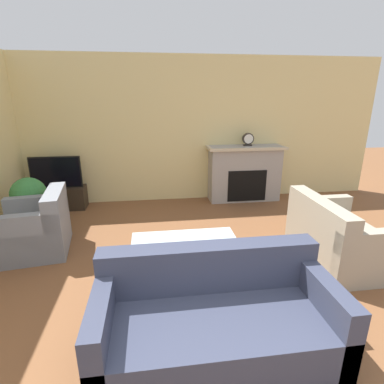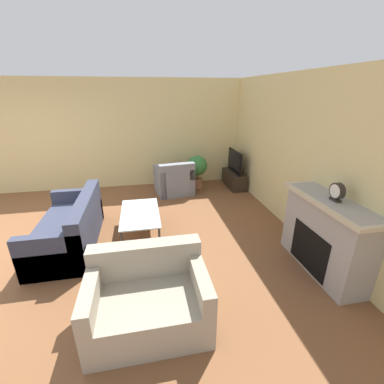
% 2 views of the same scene
% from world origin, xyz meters
% --- Properties ---
extents(wall_back, '(8.30, 0.06, 2.70)m').
position_xyz_m(wall_back, '(0.00, 4.89, 1.35)').
color(wall_back, beige).
rests_on(wall_back, ground_plane).
extents(fireplace, '(1.49, 0.48, 1.07)m').
position_xyz_m(fireplace, '(1.47, 4.65, 0.56)').
color(fireplace, '#9E9993').
rests_on(fireplace, ground_plane).
extents(tv_stand, '(0.93, 0.36, 0.41)m').
position_xyz_m(tv_stand, '(-2.02, 4.60, 0.20)').
color(tv_stand, '#2D2319').
rests_on(tv_stand, ground_plane).
extents(tv, '(0.87, 0.06, 0.56)m').
position_xyz_m(tv, '(-2.02, 4.60, 0.69)').
color(tv, black).
rests_on(tv, tv_stand).
extents(couch_sectional, '(1.82, 0.86, 0.82)m').
position_xyz_m(couch_sectional, '(0.11, 1.03, 0.29)').
color(couch_sectional, '#33384C').
rests_on(couch_sectional, ground_plane).
extents(couch_loveseat, '(0.87, 1.24, 0.82)m').
position_xyz_m(couch_loveseat, '(1.92, 2.22, 0.29)').
color(couch_loveseat, '#9E937F').
rests_on(couch_loveseat, ground_plane).
extents(armchair_by_window, '(0.92, 0.96, 0.82)m').
position_xyz_m(armchair_by_window, '(-1.86, 2.99, 0.30)').
color(armchair_by_window, gray).
rests_on(armchair_by_window, ground_plane).
extents(coffee_table, '(1.20, 0.65, 0.42)m').
position_xyz_m(coffee_table, '(0.01, 2.15, 0.39)').
color(coffee_table, '#333338').
rests_on(coffee_table, ground_plane).
extents(potted_plant, '(0.51, 0.51, 0.85)m').
position_xyz_m(potted_plant, '(-2.15, 3.64, 0.53)').
color(potted_plant, '#AD704C').
rests_on(potted_plant, ground_plane).
extents(mantel_clock, '(0.21, 0.07, 0.24)m').
position_xyz_m(mantel_clock, '(1.50, 4.65, 1.20)').
color(mantel_clock, '#28231E').
rests_on(mantel_clock, fireplace).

